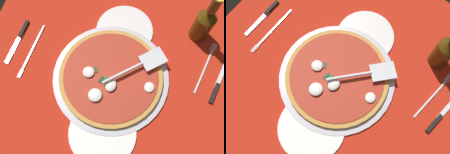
{
  "view_description": "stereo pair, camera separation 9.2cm",
  "coord_description": "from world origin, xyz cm",
  "views": [
    {
      "loc": [
        30.09,
        9.72,
        89.12
      ],
      "look_at": [
        1.67,
        0.41,
        2.15
      ],
      "focal_mm": 44.49,
      "sensor_mm": 36.0,
      "label": 1
    },
    {
      "loc": [
        25.92,
        17.91,
        89.12
      ],
      "look_at": [
        1.67,
        0.41,
        2.15
      ],
      "focal_mm": 44.49,
      "sensor_mm": 36.0,
      "label": 2
    }
  ],
  "objects": [
    {
      "name": "ground_plane",
      "position": [
        0.0,
        0.0,
        -0.4
      ],
      "size": [
        93.84,
        93.84,
        0.8
      ],
      "primitive_type": "cube",
      "color": "red"
    },
    {
      "name": "pizza_pan",
      "position": [
        1.67,
        0.41,
        0.57
      ],
      "size": [
        38.99,
        38.99,
        1.15
      ],
      "primitive_type": "cylinder",
      "color": "#B7B6C2",
      "rests_on": "ground_plane"
    },
    {
      "name": "dinner_plate_left",
      "position": [
        -16.95,
        -0.98,
        0.5
      ],
      "size": [
        20.26,
        20.26,
        1.0
      ],
      "primitive_type": "cylinder",
      "color": "silver",
      "rests_on": "ground_plane"
    },
    {
      "name": "dinner_plate_right",
      "position": [
        19.93,
        3.21,
        0.5
      ],
      "size": [
        21.5,
        21.5,
        1.0
      ],
      "primitive_type": "cylinder",
      "color": "white",
      "rests_on": "ground_plane"
    },
    {
      "name": "pizza",
      "position": [
        1.84,
        0.36,
        1.93
      ],
      "size": [
        34.66,
        34.66,
        2.86
      ],
      "color": "#C78C3E",
      "rests_on": "pizza_pan"
    },
    {
      "name": "pizza_server",
      "position": [
        -3.78,
        7.53,
        4.33
      ],
      "size": [
        19.0,
        18.7,
        1.0
      ],
      "rotation": [
        0.0,
        0.0,
        2.37
      ],
      "color": "silver",
      "rests_on": "pizza"
    },
    {
      "name": "place_setting_near",
      "position": [
        -0.98,
        -32.66,
        0.35
      ],
      "size": [
        21.21,
        14.38,
        1.4
      ],
      "rotation": [
        0.0,
        0.0,
        -0.03
      ],
      "color": "white",
      "rests_on": "ground_plane"
    },
    {
      "name": "place_setting_far",
      "position": [
        -9.71,
        32.16,
        0.35
      ],
      "size": [
        22.76,
        15.85,
        1.4
      ],
      "rotation": [
        0.0,
        0.0,
        2.99
      ],
      "color": "white",
      "rests_on": "ground_plane"
    },
    {
      "name": "beer_bottle",
      "position": [
        -23.8,
        24.15,
        8.79
      ],
      "size": [
        6.47,
        6.47,
        22.83
      ],
      "color": "#50380C",
      "rests_on": "ground_plane"
    }
  ]
}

